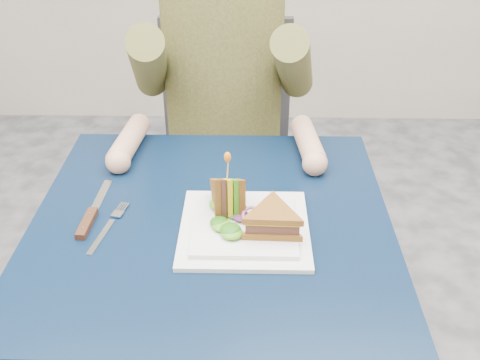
{
  "coord_description": "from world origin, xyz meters",
  "views": [
    {
      "loc": [
        0.08,
        -0.95,
        1.42
      ],
      "look_at": [
        0.06,
        0.01,
        0.82
      ],
      "focal_mm": 42.0,
      "sensor_mm": 36.0,
      "label": 1
    }
  ],
  "objects_px": {
    "chair": "(226,144)",
    "sandwich_flat": "(273,220)",
    "plate": "(244,227)",
    "knife": "(90,218)",
    "table": "(212,248)",
    "sandwich_upright": "(228,196)",
    "fork": "(107,228)",
    "diner": "(222,45)"
  },
  "relations": [
    {
      "from": "fork",
      "to": "sandwich_flat",
      "type": "bearing_deg",
      "value": -3.94
    },
    {
      "from": "plate",
      "to": "knife",
      "type": "height_order",
      "value": "plate"
    },
    {
      "from": "diner",
      "to": "knife",
      "type": "relative_size",
      "value": 3.36
    },
    {
      "from": "chair",
      "to": "diner",
      "type": "distance_m",
      "value": 0.39
    },
    {
      "from": "diner",
      "to": "plate",
      "type": "xyz_separation_m",
      "value": [
        0.07,
        -0.6,
        -0.18
      ]
    },
    {
      "from": "chair",
      "to": "sandwich_flat",
      "type": "relative_size",
      "value": 6.61
    },
    {
      "from": "sandwich_flat",
      "to": "table",
      "type": "bearing_deg",
      "value": 151.94
    },
    {
      "from": "chair",
      "to": "diner",
      "type": "height_order",
      "value": "diner"
    },
    {
      "from": "table",
      "to": "sandwich_upright",
      "type": "bearing_deg",
      "value": 5.66
    },
    {
      "from": "diner",
      "to": "sandwich_upright",
      "type": "distance_m",
      "value": 0.57
    },
    {
      "from": "sandwich_flat",
      "to": "knife",
      "type": "relative_size",
      "value": 0.63
    },
    {
      "from": "table",
      "to": "plate",
      "type": "distance_m",
      "value": 0.12
    },
    {
      "from": "plate",
      "to": "diner",
      "type": "bearing_deg",
      "value": 96.6
    },
    {
      "from": "chair",
      "to": "sandwich_flat",
      "type": "height_order",
      "value": "chair"
    },
    {
      "from": "table",
      "to": "plate",
      "type": "height_order",
      "value": "plate"
    },
    {
      "from": "table",
      "to": "fork",
      "type": "xyz_separation_m",
      "value": [
        -0.21,
        -0.04,
        0.08
      ]
    },
    {
      "from": "plate",
      "to": "knife",
      "type": "distance_m",
      "value": 0.32
    },
    {
      "from": "diner",
      "to": "plate",
      "type": "height_order",
      "value": "diner"
    },
    {
      "from": "sandwich_flat",
      "to": "plate",
      "type": "bearing_deg",
      "value": 155.56
    },
    {
      "from": "table",
      "to": "fork",
      "type": "height_order",
      "value": "fork"
    },
    {
      "from": "sandwich_upright",
      "to": "knife",
      "type": "bearing_deg",
      "value": -176.8
    },
    {
      "from": "table",
      "to": "sandwich_upright",
      "type": "xyz_separation_m",
      "value": [
        0.04,
        0.0,
        0.13
      ]
    },
    {
      "from": "knife",
      "to": "sandwich_flat",
      "type": "bearing_deg",
      "value": -8.11
    },
    {
      "from": "sandwich_upright",
      "to": "plate",
      "type": "bearing_deg",
      "value": -52.58
    },
    {
      "from": "chair",
      "to": "plate",
      "type": "bearing_deg",
      "value": -84.43
    },
    {
      "from": "plate",
      "to": "fork",
      "type": "bearing_deg",
      "value": -179.61
    },
    {
      "from": "plate",
      "to": "knife",
      "type": "relative_size",
      "value": 1.17
    },
    {
      "from": "sandwich_upright",
      "to": "table",
      "type": "bearing_deg",
      "value": -174.34
    },
    {
      "from": "diner",
      "to": "fork",
      "type": "distance_m",
      "value": 0.67
    },
    {
      "from": "table",
      "to": "chair",
      "type": "xyz_separation_m",
      "value": [
        0.0,
        0.67,
        -0.11
      ]
    },
    {
      "from": "plate",
      "to": "sandwich_flat",
      "type": "height_order",
      "value": "sandwich_flat"
    },
    {
      "from": "sandwich_upright",
      "to": "fork",
      "type": "relative_size",
      "value": 0.77
    },
    {
      "from": "table",
      "to": "sandwich_upright",
      "type": "height_order",
      "value": "sandwich_upright"
    },
    {
      "from": "diner",
      "to": "table",
      "type": "bearing_deg",
      "value": -90.0
    },
    {
      "from": "sandwich_flat",
      "to": "sandwich_upright",
      "type": "height_order",
      "value": "sandwich_upright"
    },
    {
      "from": "chair",
      "to": "plate",
      "type": "distance_m",
      "value": 0.75
    },
    {
      "from": "fork",
      "to": "knife",
      "type": "distance_m",
      "value": 0.05
    },
    {
      "from": "sandwich_flat",
      "to": "knife",
      "type": "distance_m",
      "value": 0.38
    },
    {
      "from": "plate",
      "to": "sandwich_upright",
      "type": "distance_m",
      "value": 0.07
    },
    {
      "from": "chair",
      "to": "fork",
      "type": "relative_size",
      "value": 5.22
    },
    {
      "from": "fork",
      "to": "table",
      "type": "bearing_deg",
      "value": 11.68
    },
    {
      "from": "chair",
      "to": "knife",
      "type": "bearing_deg",
      "value": -110.24
    }
  ]
}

